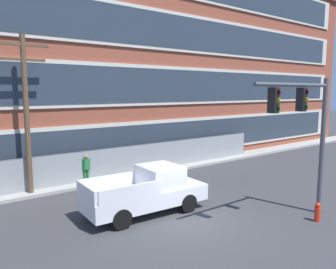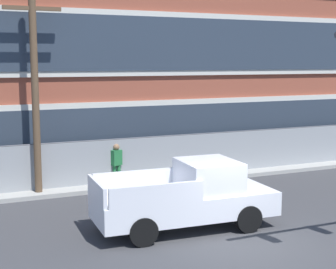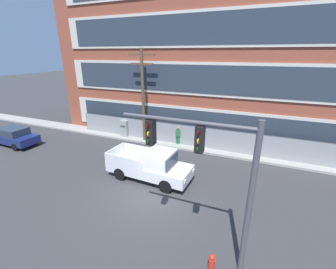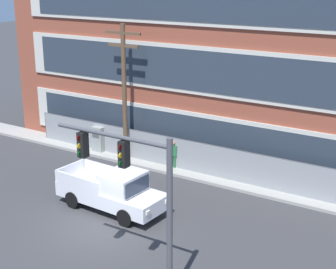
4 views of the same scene
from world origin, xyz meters
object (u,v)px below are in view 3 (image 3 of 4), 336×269
pickup_truck_white (151,165)px  electrical_cabinet (124,129)px  sedan_navy (13,136)px  utility_pole_near_corner (143,93)px  pedestrian_near_cabinet (178,135)px  fire_hydrant (212,263)px  traffic_signal_mast (211,165)px

pickup_truck_white → electrical_cabinet: 7.98m
sedan_navy → utility_pole_near_corner: utility_pole_near_corner is taller
electrical_cabinet → pedestrian_near_cabinet: 5.29m
electrical_cabinet → fire_hydrant: 14.95m
sedan_navy → electrical_cabinet: 9.45m
utility_pole_near_corner → fire_hydrant: utility_pole_near_corner is taller
pedestrian_near_cabinet → fire_hydrant: size_ratio=2.17×
sedan_navy → utility_pole_near_corner: size_ratio=0.58×
pedestrian_near_cabinet → fire_hydrant: pedestrian_near_cabinet is taller
sedan_navy → pedestrian_near_cabinet: (13.20, 5.29, 0.17)m
sedan_navy → pickup_truck_white: bearing=-2.1°
traffic_signal_mast → electrical_cabinet: bearing=135.2°
pickup_truck_white → fire_hydrant: bearing=-45.0°
traffic_signal_mast → pickup_truck_white: (-4.56, 4.45, -3.11)m
traffic_signal_mast → pedestrian_near_cabinet: 11.76m
traffic_signal_mast → sedan_navy: bearing=164.7°
electrical_cabinet → fire_hydrant: electrical_cabinet is taller
traffic_signal_mast → utility_pole_near_corner: bearing=128.7°
pickup_truck_white → utility_pole_near_corner: utility_pole_near_corner is taller
electrical_cabinet → fire_hydrant: bearing=-45.1°
sedan_navy → utility_pole_near_corner: 11.85m
utility_pole_near_corner → sedan_navy: bearing=-153.7°
sedan_navy → fire_hydrant: sedan_navy is taller
pickup_truck_white → fire_hydrant: (4.92, -4.92, -0.56)m
pickup_truck_white → sedan_navy: bearing=177.9°
traffic_signal_mast → sedan_navy: (-18.10, 4.95, -3.26)m
sedan_navy → electrical_cabinet: electrical_cabinet is taller
utility_pole_near_corner → electrical_cabinet: 4.18m
fire_hydrant → utility_pole_near_corner: bearing=128.7°
traffic_signal_mast → sedan_navy: size_ratio=1.25×
sedan_navy → fire_hydrant: bearing=-16.4°
fire_hydrant → pedestrian_near_cabinet: bearing=116.2°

